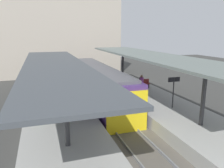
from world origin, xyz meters
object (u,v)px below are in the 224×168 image
at_px(platform_sign, 174,85).
at_px(passenger_near_bench, 44,108).
at_px(platform_bench, 143,83).
at_px(passenger_far_end, 62,88).
at_px(passenger_mid_platform, 141,84).
at_px(commuter_train, 97,84).

bearing_deg(platform_sign, passenger_near_bench, -179.64).
bearing_deg(passenger_near_bench, platform_sign, 0.36).
relative_size(platform_bench, passenger_far_end, 0.82).
bearing_deg(platform_sign, passenger_mid_platform, 96.96).
xyz_separation_m(commuter_train, platform_bench, (4.45, -0.13, -0.26)).
distance_m(passenger_near_bench, passenger_far_end, 5.08).
distance_m(passenger_near_bench, passenger_mid_platform, 9.16).
bearing_deg(commuter_train, platform_sign, -56.73).
relative_size(passenger_mid_platform, passenger_far_end, 0.98).
relative_size(commuter_train, platform_sign, 6.47).
height_order(platform_bench, platform_sign, platform_sign).
bearing_deg(passenger_far_end, commuter_train, 19.96).
bearing_deg(passenger_mid_platform, commuter_train, 150.62).
xyz_separation_m(commuter_train, platform_sign, (3.92, -5.97, 0.90)).
relative_size(commuter_train, passenger_far_end, 8.39).
bearing_deg(passenger_near_bench, platform_bench, 32.60).
bearing_deg(passenger_far_end, platform_sign, -33.80).
xyz_separation_m(platform_bench, passenger_far_end, (-7.69, -1.05, 0.42)).
xyz_separation_m(commuter_train, passenger_far_end, (-3.24, -1.18, 0.16)).
xyz_separation_m(commuter_train, passenger_mid_platform, (3.42, -1.93, 0.14)).
relative_size(passenger_near_bench, passenger_far_end, 1.04).
bearing_deg(platform_bench, commuter_train, 178.32).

